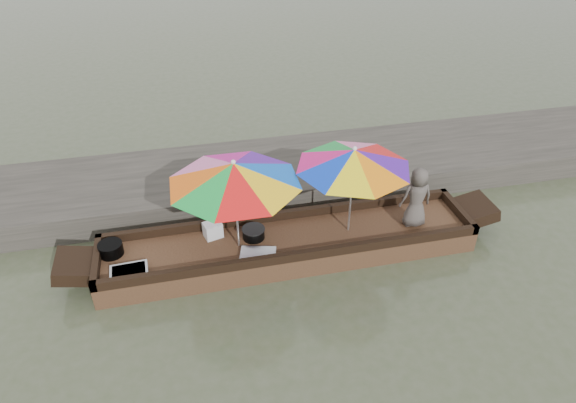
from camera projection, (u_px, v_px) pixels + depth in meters
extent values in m
plane|color=#3D472D|center=(289.00, 255.00, 8.51)|extent=(80.00, 80.00, 0.00)
cube|color=#2D2B26|center=(264.00, 175.00, 10.14)|extent=(22.00, 2.20, 0.50)
cube|color=black|center=(289.00, 246.00, 8.41)|extent=(6.07, 1.20, 0.35)
cylinder|color=black|center=(111.00, 249.00, 7.92)|extent=(0.37, 0.37, 0.20)
cube|color=silver|center=(129.00, 273.00, 7.56)|extent=(0.56, 0.40, 0.09)
cube|color=silver|center=(258.00, 255.00, 7.91)|extent=(0.62, 0.51, 0.06)
cylinder|color=black|center=(254.00, 234.00, 8.27)|extent=(0.35, 0.35, 0.17)
cube|color=silver|center=(213.00, 230.00, 8.28)|extent=(0.33, 0.29, 0.26)
imported|color=#4A443E|center=(417.00, 197.00, 8.34)|extent=(0.54, 0.37, 1.07)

